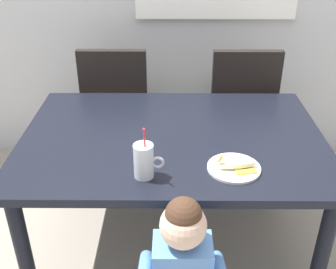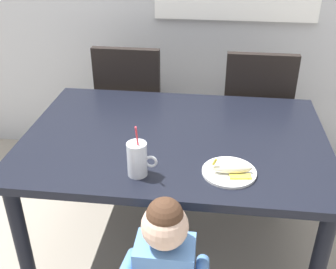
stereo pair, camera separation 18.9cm
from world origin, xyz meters
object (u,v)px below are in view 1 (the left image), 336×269
at_px(dining_chair_left, 117,106).
at_px(milk_cup, 144,163).
at_px(dining_table, 172,149).
at_px(snack_plate, 234,168).
at_px(dining_chair_right, 240,106).
at_px(peeled_banana, 238,164).
at_px(toddler_standing, 182,266).

bearing_deg(dining_chair_left, milk_cup, 103.20).
distance_m(dining_table, snack_plate, 0.41).
distance_m(dining_chair_right, peeled_banana, 1.05).
xyz_separation_m(toddler_standing, snack_plate, (0.23, 0.37, 0.20)).
relative_size(dining_table, toddler_standing, 1.78).
height_order(milk_cup, peeled_banana, milk_cup).
bearing_deg(dining_chair_right, dining_chair_left, -0.37).
height_order(dining_table, peeled_banana, peeled_banana).
height_order(snack_plate, peeled_banana, peeled_banana).
bearing_deg(toddler_standing, peeled_banana, 55.95).
bearing_deg(dining_chair_right, milk_cup, 61.56).
height_order(dining_chair_right, snack_plate, dining_chair_right).
bearing_deg(dining_table, toddler_standing, -86.95).
distance_m(dining_chair_left, toddler_standing, 1.43).
xyz_separation_m(dining_chair_left, milk_cup, (0.25, -1.06, 0.24)).
xyz_separation_m(milk_cup, peeled_banana, (0.39, 0.04, -0.04)).
xyz_separation_m(dining_chair_left, dining_chair_right, (0.82, -0.01, 0.00)).
relative_size(dining_table, snack_plate, 6.47).
distance_m(snack_plate, peeled_banana, 0.03).
xyz_separation_m(dining_chair_left, toddler_standing, (0.40, -1.37, -0.02)).
xyz_separation_m(dining_chair_right, peeled_banana, (-0.18, -1.01, 0.21)).
height_order(milk_cup, snack_plate, milk_cup).
bearing_deg(milk_cup, snack_plate, 7.94).
height_order(dining_chair_left, dining_chair_right, same).
bearing_deg(dining_table, snack_plate, -48.65).
relative_size(milk_cup, snack_plate, 1.08).
xyz_separation_m(dining_chair_right, toddler_standing, (-0.42, -1.37, -0.02)).
bearing_deg(toddler_standing, snack_plate, 58.18).
relative_size(milk_cup, peeled_banana, 1.43).
relative_size(dining_chair_right, snack_plate, 4.17).
bearing_deg(snack_plate, toddler_standing, -121.82).
distance_m(dining_chair_left, snack_plate, 1.20).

